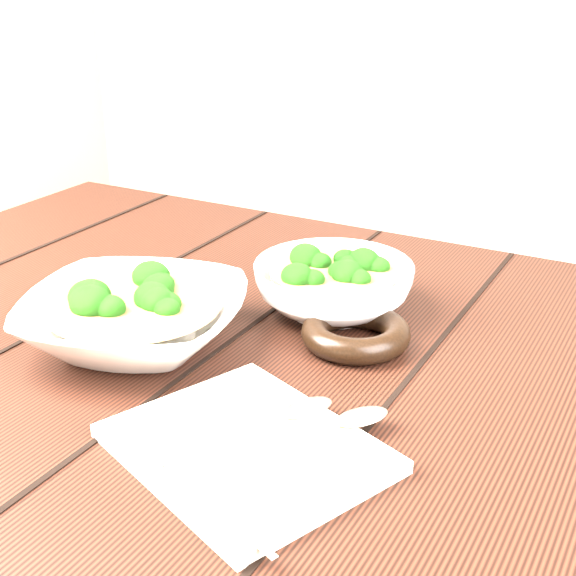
% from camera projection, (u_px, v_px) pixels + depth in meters
% --- Properties ---
extents(table, '(1.20, 0.80, 0.75)m').
position_uv_depth(table, '(259.00, 429.00, 0.93)').
color(table, black).
rests_on(table, ground).
extents(soup_bowl_front, '(0.30, 0.30, 0.07)m').
position_uv_depth(soup_bowl_front, '(135.00, 318.00, 0.86)').
color(soup_bowl_front, white).
rests_on(soup_bowl_front, table).
extents(soup_bowl_back, '(0.23, 0.23, 0.07)m').
position_uv_depth(soup_bowl_back, '(333.00, 285.00, 0.94)').
color(soup_bowl_back, white).
rests_on(soup_bowl_back, table).
extents(trivet, '(0.13, 0.13, 0.03)m').
position_uv_depth(trivet, '(356.00, 333.00, 0.86)').
color(trivet, black).
rests_on(trivet, table).
extents(napkin, '(0.27, 0.25, 0.01)m').
position_uv_depth(napkin, '(246.00, 448.00, 0.68)').
color(napkin, beige).
rests_on(napkin, table).
extents(spoon_left, '(0.09, 0.17, 0.01)m').
position_uv_depth(spoon_left, '(275.00, 419.00, 0.70)').
color(spoon_left, '#AEAA9A').
rests_on(spoon_left, napkin).
extents(spoon_right, '(0.11, 0.16, 0.01)m').
position_uv_depth(spoon_right, '(327.00, 427.00, 0.69)').
color(spoon_right, '#AEAA9A').
rests_on(spoon_right, napkin).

